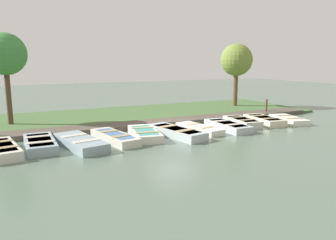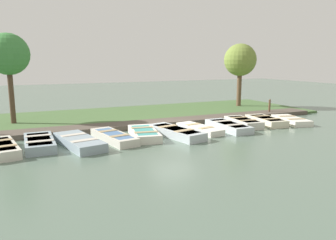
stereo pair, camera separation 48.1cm
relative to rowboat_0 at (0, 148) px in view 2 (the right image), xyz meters
name	(u,v)px [view 2 (the right image)]	position (x,y,z in m)	size (l,w,h in m)	color
ground_plane	(173,130)	(-1.28, 8.42, -0.21)	(80.00, 80.00, 0.00)	#566B5B
shore_bank	(142,115)	(-6.28, 8.42, -0.14)	(8.00, 24.00, 0.14)	#476638
dock_walkway	(162,123)	(-2.79, 8.42, -0.08)	(1.52, 21.59, 0.26)	#51473D
rowboat_0	(0,148)	(0.00, 0.00, 0.00)	(3.16, 1.61, 0.42)	beige
rowboat_1	(39,143)	(-0.32, 1.50, 0.00)	(3.02, 1.19, 0.42)	#8C9EA8
rowboat_2	(79,142)	(0.18, 3.11, 0.00)	(3.59, 1.87, 0.41)	#8C9EA8
rowboat_3	(114,137)	(-0.14, 4.77, -0.02)	(3.43, 1.56, 0.39)	beige
rowboat_4	(144,133)	(-0.19, 6.31, -0.01)	(3.12, 1.71, 0.41)	silver
rowboat_5	(176,132)	(0.21, 7.84, 0.00)	(3.65, 1.82, 0.43)	#B2BCC1
rowboat_6	(199,129)	(-0.25, 9.47, -0.05)	(3.08, 1.41, 0.33)	silver
rowboat_7	(228,126)	(-0.04, 11.15, -0.01)	(3.13, 1.16, 0.40)	#B2BCC1
rowboat_8	(243,122)	(-0.56, 12.55, 0.01)	(2.73, 1.36, 0.43)	beige
rowboat_9	(266,121)	(-0.46, 14.14, 0.00)	(2.92, 1.51, 0.42)	beige
rowboat_10	(291,120)	(-0.09, 15.76, -0.03)	(2.90, 1.74, 0.36)	silver
mooring_post_far	(269,107)	(-2.87, 16.49, 0.36)	(0.14, 0.14, 1.13)	brown
park_tree_far_left	(8,55)	(-6.17, 0.43, 3.83)	(2.35, 2.35, 5.27)	#4C3828
park_tree_left	(240,61)	(-6.89, 16.88, 3.53)	(2.53, 2.53, 5.06)	brown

